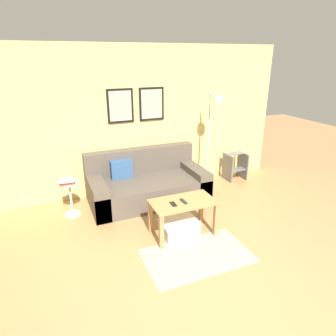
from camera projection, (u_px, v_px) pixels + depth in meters
ground_plane at (232, 305)px, 3.01m from camera, size 16.00×16.00×0.00m
wall_back at (137, 121)px, 5.24m from camera, size 5.60×0.09×2.55m
area_rug at (197, 255)px, 3.76m from camera, size 1.33×0.81×0.01m
couch at (147, 184)px, 5.15m from camera, size 1.97×0.99×0.83m
coffee_table at (183, 209)px, 4.10m from camera, size 0.88×0.49×0.50m
storage_bin at (179, 227)px, 4.19m from camera, size 0.52×0.38×0.20m
floor_lamp at (212, 131)px, 5.30m from camera, size 0.25×0.48×1.73m
side_table at (71, 196)px, 4.61m from camera, size 0.29×0.29×0.55m
book_stack at (67, 181)px, 4.50m from camera, size 0.24×0.19×0.06m
remote_control at (184, 201)px, 4.05m from camera, size 0.05×0.15×0.02m
cell_phone at (173, 204)px, 3.98m from camera, size 0.07×0.14×0.01m
step_stool at (235, 166)px, 6.00m from camera, size 0.39×0.35×0.53m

